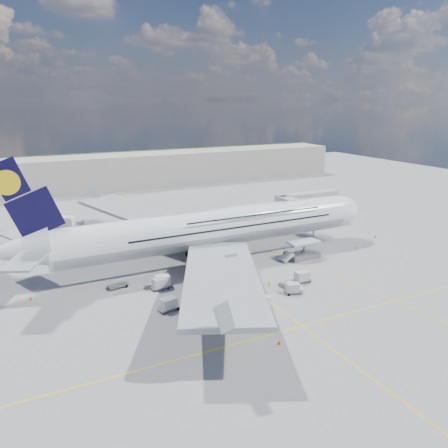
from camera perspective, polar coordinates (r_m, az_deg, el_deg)
name	(u,v)px	position (r m, az deg, el deg)	size (l,w,h in m)	color
ground	(237,277)	(80.54, 1.66, -6.99)	(300.00, 300.00, 0.00)	gray
taxi_line_main	(237,277)	(80.54, 1.66, -6.98)	(0.25, 220.00, 0.01)	yellow
taxi_line_cross	(302,326)	(65.34, 10.13, -13.00)	(120.00, 0.25, 0.01)	yellow
taxi_line_diag	(272,250)	(95.24, 6.30, -3.39)	(0.25, 100.00, 0.01)	yellow
airliner	(215,228)	(86.78, -1.24, -0.47)	(77.26, 79.15, 23.71)	white
jet_bridge	(303,202)	(110.72, 10.28, 2.87)	(18.80, 12.10, 8.50)	#B7B7BC
cargo_loader	(303,253)	(90.87, 10.23, -3.69)	(8.53, 3.20, 3.67)	silver
terminal	(116,172)	(166.15, -13.97, 6.66)	(180.00, 16.00, 12.00)	#B2AD9E
tree_line	(176,157)	(220.40, -6.32, 8.68)	(160.00, 6.00, 8.00)	#193814
dolly_row_a	(160,283)	(76.22, -8.37, -7.67)	(3.27, 1.96, 1.98)	gray
dolly_row_b	(169,304)	(68.79, -7.25, -10.29)	(3.52, 2.38, 2.04)	gray
dolly_row_c	(163,281)	(76.76, -8.03, -7.41)	(3.50, 2.09, 2.12)	gray
dolly_back	(118,285)	(78.47, -13.69, -7.80)	(3.58, 2.25, 0.49)	gray
dolly_nose_far	(302,277)	(79.35, 10.15, -6.77)	(3.20, 1.77, 2.00)	gray
dolly_nose_near	(293,288)	(74.75, 8.99, -8.26)	(3.15, 2.27, 1.80)	gray
baggage_tug	(260,301)	(69.76, 4.69, -10.03)	(3.31, 1.79, 1.98)	silver
catering_truck_inner	(165,225)	(107.21, -7.68, -0.09)	(7.24, 2.88, 4.35)	gray
catering_truck_outer	(68,225)	(113.32, -19.69, -0.11)	(7.34, 5.73, 4.03)	gray
service_van	(292,285)	(76.60, 8.82, -7.92)	(2.06, 4.47, 1.24)	white
crew_nose	(357,246)	(98.71, 16.93, -2.77)	(0.65, 0.43, 1.79)	#ADFD1A
crew_loader	(284,255)	(89.55, 7.88, -4.08)	(0.92, 0.72, 1.89)	#99EE19
crew_wing	(202,293)	(72.30, -2.90, -9.05)	(0.99, 0.41, 1.69)	#ADFA1A
crew_van	(307,274)	(81.03, 10.81, -6.42)	(0.92, 0.60, 1.88)	#C2EA18
crew_tug	(269,285)	(76.05, 5.94, -7.88)	(0.98, 0.57, 1.52)	#C9E418
cone_nose	(375,236)	(109.04, 19.16, -1.54)	(0.47, 0.47, 0.60)	#EB450C
cone_wing_left_inner	(164,234)	(106.22, -7.91, -1.27)	(0.39, 0.39, 0.49)	#EB450C
cone_wing_left_outer	(142,232)	(108.25, -10.61, -1.07)	(0.39, 0.39, 0.50)	#EB450C
cone_wing_right_inner	(205,294)	(73.32, -2.49, -9.16)	(0.45, 0.45, 0.57)	#EB450C
cone_wing_right_outer	(279,342)	(60.49, 7.22, -15.08)	(0.49, 0.49, 0.63)	#EB450C
cone_tail	(31,298)	(78.48, -23.93, -8.83)	(0.50, 0.50, 0.64)	#EB450C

